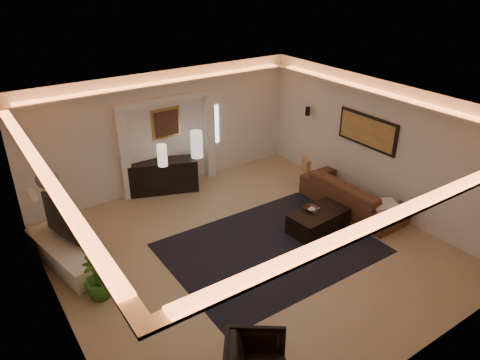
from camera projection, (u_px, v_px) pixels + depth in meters
floor at (249, 250)px, 8.87m from camera, size 7.00×7.00×0.00m
ceiling at (250, 109)px, 7.59m from camera, size 7.00×7.00×0.00m
wall_back at (166, 131)px, 10.83m from camera, size 7.00×0.00×7.00m
wall_front at (409, 289)px, 5.63m from camera, size 7.00×0.00×7.00m
wall_left at (52, 246)px, 6.47m from camera, size 0.00×7.00×7.00m
wall_right at (377, 145)px, 9.99m from camera, size 0.00×7.00×7.00m
cove_soffit at (250, 125)px, 7.71m from camera, size 7.00×7.00×0.04m
daylight_slit at (214, 124)px, 11.53m from camera, size 0.25×0.03×1.00m
area_rug at (271, 248)px, 8.92m from camera, size 4.00×3.00×0.01m
pilaster_left at (124, 156)px, 10.33m from camera, size 0.22×0.20×2.20m
pilaster_right at (210, 136)px, 11.48m from camera, size 0.22×0.20×2.20m
alcove_header at (165, 99)px, 10.40m from camera, size 2.52×0.20×0.12m
painting_frame at (166, 123)px, 10.71m from camera, size 0.74×0.04×0.74m
painting_canvas at (166, 123)px, 10.70m from camera, size 0.62×0.02×0.62m
art_panel_frame at (367, 131)px, 10.08m from camera, size 0.04×1.64×0.74m
art_panel_gold at (367, 131)px, 10.07m from camera, size 0.02×1.50×0.62m
wall_sconce at (308, 111)px, 11.46m from camera, size 0.12×0.12×0.22m
wall_niche at (33, 195)px, 7.45m from camera, size 0.10×0.55×0.04m
console at (163, 176)px, 10.97m from camera, size 1.73×1.07×0.83m
lamp_left at (162, 155)px, 10.42m from camera, size 0.31×0.31×0.52m
lamp_right at (197, 146)px, 10.88m from camera, size 0.35×0.35×0.66m
media_ledge at (63, 255)px, 8.35m from camera, size 0.93×2.13×0.39m
tv at (57, 222)px, 8.23m from camera, size 1.33×0.53×0.77m
figurine at (61, 212)px, 8.95m from camera, size 0.16×0.16×0.35m
ginger_jar at (46, 176)px, 7.60m from camera, size 0.46×0.46×0.40m
plant at (98, 277)px, 7.47m from camera, size 0.50×0.50×0.83m
sofa at (352, 194)px, 10.19m from camera, size 2.51×1.02×0.73m
throw_blanket at (384, 205)px, 9.39m from camera, size 0.69×0.63×0.06m
throw_pillow at (306, 166)px, 11.17m from camera, size 0.25×0.39×0.37m
coffee_table at (318, 222)px, 9.44m from camera, size 1.31×0.79×0.47m
bowl at (310, 210)px, 9.41m from camera, size 0.32×0.32×0.07m
magazine at (313, 210)px, 9.44m from camera, size 0.27×0.23×0.03m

